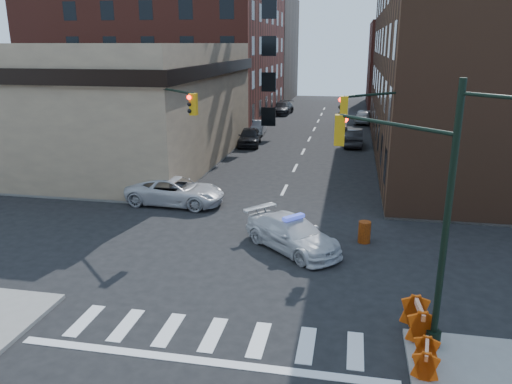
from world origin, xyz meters
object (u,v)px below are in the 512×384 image
at_px(barrel_road, 364,232).
at_px(barricade_se_a, 418,319).
at_px(pedestrian_b, 138,186).
at_px(parked_car_wfar, 258,127).
at_px(parked_car_enear, 353,138).
at_px(barrel_bank, 187,199).
at_px(pedestrian_a, 146,185).
at_px(barricade_nw_a, 166,183).
at_px(pickup, 176,191).
at_px(parked_car_wnear, 249,137).
at_px(police_car, 292,234).

bearing_deg(barrel_road, barricade_se_a, -78.92).
bearing_deg(pedestrian_b, parked_car_wfar, 97.51).
bearing_deg(barricade_se_a, pedestrian_b, 46.26).
bearing_deg(pedestrian_b, parked_car_enear, 71.20).
distance_m(parked_car_wfar, pedestrian_b, 24.15).
bearing_deg(parked_car_wfar, barrel_road, -73.34).
relative_size(parked_car_wfar, barrel_bank, 4.61).
distance_m(pedestrian_a, pedestrian_b, 0.47).
bearing_deg(barrel_bank, barrel_road, -19.62).
xyz_separation_m(parked_car_enear, barricade_nw_a, (-11.36, -17.30, -0.12)).
relative_size(parked_car_enear, barricade_nw_a, 3.56).
xyz_separation_m(pickup, barricade_nw_a, (-1.36, 2.03, -0.15)).
distance_m(pickup, barrel_bank, 0.95).
xyz_separation_m(parked_car_wfar, barrel_road, (10.37, -27.92, -0.17)).
relative_size(parked_car_wfar, parked_car_enear, 0.90).
bearing_deg(barrel_bank, pedestrian_a, 166.92).
bearing_deg(barricade_nw_a, pickup, -61.06).
xyz_separation_m(parked_car_enear, barrel_bank, (-9.19, -19.70, -0.31)).
bearing_deg(parked_car_wnear, pedestrian_b, -106.08).
height_order(pedestrian_a, barricade_nw_a, pedestrian_a).
relative_size(police_car, barrel_bank, 5.76).
distance_m(pedestrian_a, barricade_nw_a, 1.89).
distance_m(parked_car_wfar, barricade_se_a, 37.66).
bearing_deg(parked_car_enear, parked_car_wfar, -26.01).
bearing_deg(barrel_bank, parked_car_enear, 65.00).
xyz_separation_m(police_car, parked_car_wnear, (-6.78, 23.25, 0.06)).
height_order(parked_car_enear, pedestrian_b, pedestrian_b).
distance_m(pedestrian_b, barrel_road, 13.62).
distance_m(parked_car_wnear, barricade_nw_a, 16.01).
height_order(parked_car_wfar, pedestrian_a, pedestrian_a).
xyz_separation_m(police_car, barricade_se_a, (4.76, -6.35, -0.08)).
xyz_separation_m(parked_car_wnear, parked_car_enear, (9.34, 1.42, -0.05)).
relative_size(parked_car_wfar, pedestrian_b, 2.64).
relative_size(pickup, parked_car_wfar, 1.37).
relative_size(pickup, parked_car_wnear, 1.20).
xyz_separation_m(pickup, pedestrian_a, (-1.96, 0.28, 0.19)).
height_order(parked_car_wnear, barricade_nw_a, parked_car_wnear).
bearing_deg(barrel_bank, pedestrian_b, 172.82).
height_order(parked_car_wnear, parked_car_enear, parked_car_wnear).
height_order(parked_car_enear, barricade_nw_a, parked_car_enear).
relative_size(barrel_bank, barricade_se_a, 0.65).
bearing_deg(parked_car_wfar, pedestrian_a, -99.16).
relative_size(parked_car_wnear, parked_car_wfar, 1.15).
xyz_separation_m(parked_car_wfar, barricade_nw_a, (-1.66, -22.00, -0.05)).
distance_m(pedestrian_b, barrel_bank, 3.24).
distance_m(police_car, barricade_se_a, 7.94).
distance_m(parked_car_enear, barrel_road, 23.22).
xyz_separation_m(police_car, parked_car_wfar, (-7.14, 29.38, -0.07)).
relative_size(pedestrian_b, barrel_road, 1.52).
xyz_separation_m(pickup, pedestrian_b, (-2.37, 0.03, 0.14)).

